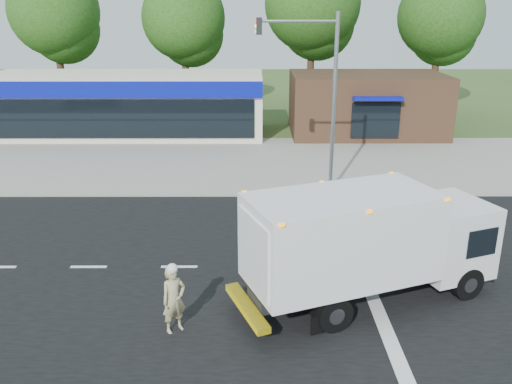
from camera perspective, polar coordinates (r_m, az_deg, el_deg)
ground at (r=18.11m, az=1.45°, el=-7.91°), size 120.00×120.00×0.00m
road_asphalt at (r=18.11m, az=1.45°, el=-7.89°), size 60.00×14.00×0.02m
sidewalk at (r=25.68m, az=0.95°, el=0.50°), size 60.00×2.40×0.12m
parking_apron at (r=31.24m, az=0.75°, el=3.78°), size 60.00×9.00×0.02m
lane_markings at (r=17.00m, az=6.20°, el=-9.86°), size 55.20×7.00×0.01m
ems_box_truck at (r=15.63m, az=11.65°, el=-4.88°), size 8.03×4.99×3.41m
emergency_worker at (r=14.55m, az=-8.65°, el=-11.02°), size 0.81×0.76×1.97m
retail_strip_mall at (r=37.58m, az=-13.41°, el=8.99°), size 18.00×6.20×4.00m
brown_storefront at (r=37.42m, az=11.54°, el=9.06°), size 10.00×6.70×4.00m
traffic_signal_pole at (r=24.15m, az=6.74°, el=11.07°), size 3.51×0.25×8.00m
background_trees at (r=44.33m, az=-0.65°, el=17.91°), size 36.77×7.39×12.10m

